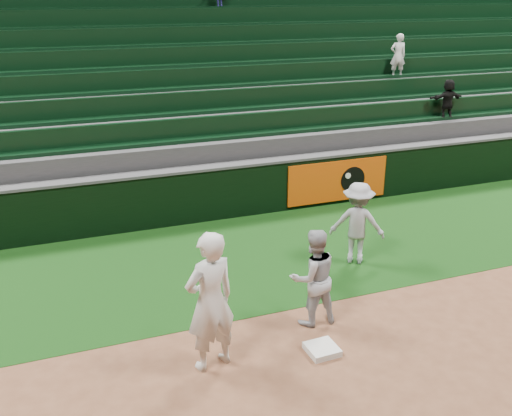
{
  "coord_description": "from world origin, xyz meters",
  "views": [
    {
      "loc": [
        -3.38,
        -6.51,
        4.92
      ],
      "look_at": [
        -0.1,
        2.3,
        1.3
      ],
      "focal_mm": 40.0,
      "sensor_mm": 36.0,
      "label": 1
    }
  ],
  "objects": [
    {
      "name": "first_baseman",
      "position": [
        -1.63,
        -0.06,
        1.01
      ],
      "size": [
        0.84,
        0.67,
        2.03
      ],
      "primitive_type": "imported",
      "rotation": [
        0.0,
        0.0,
        3.42
      ],
      "color": "silver",
      "rests_on": "ground"
    },
    {
      "name": "field_wall",
      "position": [
        0.03,
        5.2,
        0.63
      ],
      "size": [
        36.0,
        0.45,
        1.25
      ],
      "color": "black",
      "rests_on": "ground"
    },
    {
      "name": "base_coach",
      "position": [
        1.86,
        2.1,
        0.8
      ],
      "size": [
        1.19,
        1.05,
        1.59
      ],
      "primitive_type": "imported",
      "rotation": [
        0.0,
        0.0,
        2.58
      ],
      "color": "#A2A5AF",
      "rests_on": "foul_grass"
    },
    {
      "name": "ground",
      "position": [
        0.0,
        0.0,
        0.0
      ],
      "size": [
        70.0,
        70.0,
        0.0
      ],
      "primitive_type": "plane",
      "color": "brown",
      "rests_on": "ground"
    },
    {
      "name": "foul_grass",
      "position": [
        0.0,
        3.0,
        0.0
      ],
      "size": [
        36.0,
        4.2,
        0.01
      ],
      "primitive_type": "cube",
      "color": "black",
      "rests_on": "ground"
    },
    {
      "name": "stadium_seating",
      "position": [
        0.0,
        8.97,
        1.7
      ],
      "size": [
        36.0,
        5.95,
        5.4
      ],
      "color": "#323234",
      "rests_on": "ground"
    },
    {
      "name": "first_base",
      "position": [
        -0.06,
        -0.33,
        0.05
      ],
      "size": [
        0.45,
        0.45,
        0.1
      ],
      "primitive_type": "cube",
      "rotation": [
        0.0,
        0.0,
        0.04
      ],
      "color": "silver",
      "rests_on": "ground"
    },
    {
      "name": "baserunner",
      "position": [
        0.15,
        0.46,
        0.79
      ],
      "size": [
        0.77,
        0.6,
        1.58
      ],
      "primitive_type": "imported",
      "rotation": [
        0.0,
        0.0,
        3.14
      ],
      "color": "#A8ABB3",
      "rests_on": "ground"
    }
  ]
}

